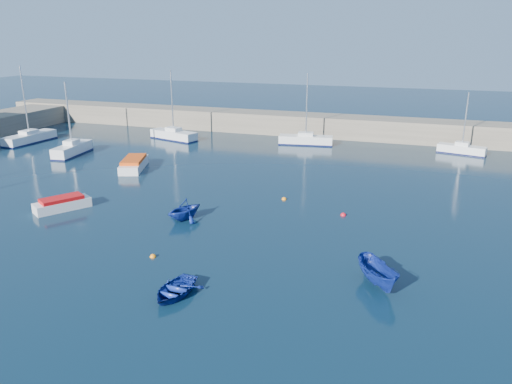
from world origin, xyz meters
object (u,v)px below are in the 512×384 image
(dinghy_left, at_px, (184,209))
(motorboat_2, at_px, (134,164))
(sailboat_3, at_px, (72,149))
(dinghy_center, at_px, (175,290))
(motorboat_1, at_px, (62,204))
(sailboat_4, at_px, (30,138))
(sailboat_7, at_px, (462,149))
(dinghy_right, at_px, (378,274))
(sailboat_5, at_px, (174,135))
(sailboat_6, at_px, (306,140))

(dinghy_left, bearing_deg, motorboat_2, 159.16)
(sailboat_3, bearing_deg, dinghy_center, -50.53)
(motorboat_1, distance_m, motorboat_2, 12.14)
(dinghy_left, bearing_deg, sailboat_4, 173.40)
(sailboat_3, relative_size, sailboat_4, 0.86)
(dinghy_left, bearing_deg, sailboat_7, 79.05)
(sailboat_7, bearing_deg, dinghy_right, -174.68)
(sailboat_7, distance_m, dinghy_center, 40.96)
(dinghy_left, relative_size, dinghy_right, 0.83)
(sailboat_4, height_order, dinghy_right, sailboat_4)
(sailboat_3, xyz_separation_m, sailboat_4, (-9.15, 3.69, -0.05))
(sailboat_5, height_order, dinghy_left, sailboat_5)
(sailboat_4, xyz_separation_m, dinghy_center, (34.18, -27.55, -0.28))
(sailboat_4, relative_size, sailboat_7, 1.36)
(sailboat_3, distance_m, sailboat_6, 26.54)
(sailboat_3, xyz_separation_m, motorboat_1, (10.92, -15.02, -0.19))
(motorboat_1, height_order, dinghy_center, motorboat_1)
(sailboat_3, height_order, sailboat_4, sailboat_4)
(sailboat_5, distance_m, dinghy_center, 39.34)
(sailboat_4, bearing_deg, sailboat_6, 20.24)
(sailboat_3, distance_m, sailboat_4, 9.87)
(sailboat_6, height_order, dinghy_right, sailboat_6)
(sailboat_4, relative_size, dinghy_left, 3.12)
(dinghy_center, relative_size, dinghy_left, 1.08)
(sailboat_6, height_order, dinghy_left, sailboat_6)
(sailboat_6, distance_m, dinghy_right, 35.05)
(sailboat_6, relative_size, motorboat_1, 2.00)
(sailboat_3, distance_m, motorboat_1, 18.57)
(sailboat_5, bearing_deg, sailboat_4, 130.90)
(sailboat_4, xyz_separation_m, sailboat_6, (32.02, 9.79, -0.02))
(motorboat_1, bearing_deg, sailboat_3, 157.81)
(sailboat_7, bearing_deg, motorboat_1, 149.62)
(sailboat_6, xyz_separation_m, dinghy_right, (11.79, -33.01, 0.10))
(sailboat_7, bearing_deg, sailboat_5, 110.29)
(sailboat_7, bearing_deg, sailboat_3, 124.15)
(sailboat_3, height_order, motorboat_1, sailboat_3)
(motorboat_2, height_order, dinghy_center, motorboat_2)
(sailboat_4, distance_m, sailboat_6, 33.48)
(sailboat_3, bearing_deg, sailboat_6, 23.62)
(sailboat_4, height_order, motorboat_2, sailboat_4)
(sailboat_6, bearing_deg, sailboat_5, 90.24)
(sailboat_5, xyz_separation_m, dinghy_center, (18.41, -34.77, -0.28))
(motorboat_2, height_order, dinghy_left, dinghy_left)
(sailboat_3, xyz_separation_m, sailboat_5, (6.61, 10.91, -0.04))
(sailboat_4, bearing_deg, dinghy_right, -24.69)
(dinghy_left, xyz_separation_m, dinghy_right, (14.07, -5.60, -0.09))
(sailboat_4, height_order, sailboat_6, sailboat_4)
(motorboat_1, bearing_deg, sailboat_6, 99.07)
(motorboat_1, relative_size, motorboat_2, 0.73)
(sailboat_6, xyz_separation_m, motorboat_2, (-13.29, -16.44, -0.06))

